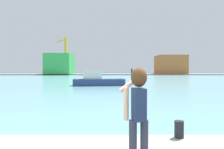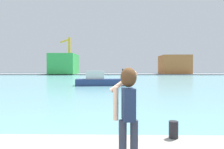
{
  "view_description": "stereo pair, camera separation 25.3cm",
  "coord_description": "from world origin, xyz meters",
  "px_view_note": "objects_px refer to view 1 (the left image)",
  "views": [
    {
      "loc": [
        0.24,
        -3.49,
        2.22
      ],
      "look_at": [
        0.27,
        7.42,
        1.97
      ],
      "focal_mm": 33.96,
      "sensor_mm": 36.0,
      "label": 1
    },
    {
      "loc": [
        0.49,
        -3.49,
        2.22
      ],
      "look_at": [
        0.27,
        7.42,
        1.97
      ],
      "focal_mm": 33.96,
      "sensor_mm": 36.0,
      "label": 2
    }
  ],
  "objects_px": {
    "harbor_bollard": "(178,129)",
    "warehouse_right": "(170,65)",
    "person_photographer": "(137,106)",
    "boat_moored": "(97,80)",
    "port_crane": "(64,52)",
    "warehouse_left": "(59,64)"
  },
  "relations": [
    {
      "from": "boat_moored",
      "to": "port_crane",
      "type": "height_order",
      "value": "port_crane"
    },
    {
      "from": "port_crane",
      "to": "person_photographer",
      "type": "bearing_deg",
      "value": -76.53
    },
    {
      "from": "person_photographer",
      "to": "warehouse_right",
      "type": "bearing_deg",
      "value": -22.87
    },
    {
      "from": "harbor_bollard",
      "to": "warehouse_right",
      "type": "xyz_separation_m",
      "value": [
        24.12,
        88.28,
        3.72
      ]
    },
    {
      "from": "port_crane",
      "to": "warehouse_left",
      "type": "bearing_deg",
      "value": 166.54
    },
    {
      "from": "harbor_bollard",
      "to": "warehouse_right",
      "type": "height_order",
      "value": "warehouse_right"
    },
    {
      "from": "boat_moored",
      "to": "port_crane",
      "type": "xyz_separation_m",
      "value": [
        -18.32,
        61.25,
        9.23
      ]
    },
    {
      "from": "warehouse_left",
      "to": "warehouse_right",
      "type": "bearing_deg",
      "value": 3.01
    },
    {
      "from": "person_photographer",
      "to": "warehouse_right",
      "type": "xyz_separation_m",
      "value": [
        25.34,
        89.85,
        2.87
      ]
    },
    {
      "from": "boat_moored",
      "to": "warehouse_right",
      "type": "distance_m",
      "value": 70.11
    },
    {
      "from": "warehouse_left",
      "to": "harbor_bollard",
      "type": "bearing_deg",
      "value": -74.36
    },
    {
      "from": "warehouse_right",
      "to": "person_photographer",
      "type": "bearing_deg",
      "value": -105.75
    },
    {
      "from": "person_photographer",
      "to": "harbor_bollard",
      "type": "relative_size",
      "value": 4.12
    },
    {
      "from": "person_photographer",
      "to": "warehouse_left",
      "type": "xyz_separation_m",
      "value": [
        -22.78,
        87.33,
        3.09
      ]
    },
    {
      "from": "boat_moored",
      "to": "harbor_bollard",
      "type": "bearing_deg",
      "value": -87.99
    },
    {
      "from": "warehouse_left",
      "to": "port_crane",
      "type": "bearing_deg",
      "value": -13.46
    },
    {
      "from": "harbor_bollard",
      "to": "warehouse_right",
      "type": "distance_m",
      "value": 91.59
    },
    {
      "from": "warehouse_right",
      "to": "port_crane",
      "type": "bearing_deg",
      "value": -176.28
    },
    {
      "from": "warehouse_right",
      "to": "port_crane",
      "type": "distance_m",
      "value": 46.57
    },
    {
      "from": "warehouse_right",
      "to": "warehouse_left",
      "type": "bearing_deg",
      "value": -176.99
    },
    {
      "from": "person_photographer",
      "to": "port_crane",
      "type": "height_order",
      "value": "port_crane"
    },
    {
      "from": "person_photographer",
      "to": "boat_moored",
      "type": "distance_m",
      "value": 25.74
    }
  ]
}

